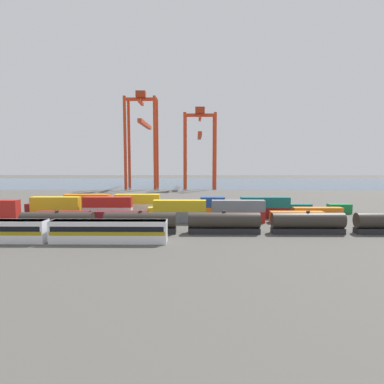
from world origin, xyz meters
TOP-DOWN VIEW (x-y plane):
  - ground_plane at (0.00, 40.00)m, footprint 420.00×420.00m
  - harbour_water at (0.00, 135.08)m, footprint 400.00×110.00m
  - passenger_train at (-19.33, -22.61)m, footprint 41.30×3.14m
  - freight_tank_row at (11.91, -15.15)m, footprint 79.76×3.03m
  - shipping_container_0 at (-37.79, -3.85)m, footprint 6.04×2.44m
  - shipping_container_1 at (-37.79, -3.85)m, footprint 6.04×2.44m
  - shipping_container_2 at (-24.30, -3.85)m, footprint 12.10×2.44m
  - shipping_container_3 at (-10.81, -3.85)m, footprint 12.10×2.44m
  - shipping_container_4 at (2.68, -3.85)m, footprint 12.10×2.44m
  - shipping_container_5 at (2.68, -3.85)m, footprint 12.10×2.44m
  - shipping_container_6 at (16.17, -3.85)m, footprint 12.10×2.44m
  - shipping_container_7 at (16.17, -3.85)m, footprint 12.10×2.44m
  - shipping_container_8 at (29.67, -3.85)m, footprint 12.10×2.44m
  - shipping_container_9 at (-28.89, 2.77)m, footprint 12.10×2.44m
  - shipping_container_10 at (-28.89, 2.77)m, footprint 12.10×2.44m
  - shipping_container_11 at (-15.73, 2.77)m, footprint 12.10×2.44m
  - shipping_container_12 at (-15.73, 2.77)m, footprint 12.10×2.44m
  - shipping_container_13 at (-2.56, 2.77)m, footprint 6.04×2.44m
  - shipping_container_14 at (10.60, 2.77)m, footprint 6.04×2.44m
  - shipping_container_15 at (10.60, 2.77)m, footprint 6.04×2.44m
  - shipping_container_16 at (23.77, 2.77)m, footprint 12.10×2.44m
  - shipping_container_17 at (23.77, 2.77)m, footprint 12.10×2.44m
  - shipping_container_18 at (36.93, 2.77)m, footprint 12.10×2.44m
  - shipping_container_19 at (-36.71, 9.39)m, footprint 6.04×2.44m
  - shipping_container_20 at (-23.05, 9.39)m, footprint 12.10×2.44m
  - shipping_container_21 at (-23.05, 9.39)m, footprint 12.10×2.44m
  - shipping_container_22 at (-9.39, 9.39)m, footprint 12.10×2.44m
  - shipping_container_23 at (-9.39, 9.39)m, footprint 12.10×2.44m
  - shipping_container_24 at (4.27, 9.39)m, footprint 6.04×2.44m
  - shipping_container_25 at (17.92, 9.39)m, footprint 12.10×2.44m
  - shipping_container_26 at (31.58, 9.39)m, footprint 12.10×2.44m
  - shipping_container_27 at (45.24, 9.39)m, footprint 6.04×2.44m
  - gantry_crane_west at (-21.36, 94.31)m, footprint 16.48×38.06m
  - gantry_crane_central at (8.70, 94.10)m, footprint 16.73×35.02m

SIDE VIEW (x-z plane):
  - ground_plane at x=0.00m, z-range 0.00..0.00m
  - harbour_water at x=0.00m, z-range 0.00..0.01m
  - shipping_container_0 at x=-37.79m, z-range 0.00..2.60m
  - shipping_container_2 at x=-24.30m, z-range 0.00..2.60m
  - shipping_container_3 at x=-10.81m, z-range 0.00..2.60m
  - shipping_container_4 at x=2.68m, z-range 0.00..2.60m
  - shipping_container_6 at x=16.17m, z-range 0.00..2.60m
  - shipping_container_8 at x=29.67m, z-range 0.00..2.60m
  - shipping_container_9 at x=-28.89m, z-range 0.00..2.60m
  - shipping_container_11 at x=-15.73m, z-range 0.00..2.60m
  - shipping_container_13 at x=-2.56m, z-range 0.00..2.60m
  - shipping_container_14 at x=10.60m, z-range 0.00..2.60m
  - shipping_container_16 at x=23.77m, z-range 0.00..2.60m
  - shipping_container_18 at x=36.93m, z-range 0.00..2.60m
  - shipping_container_19 at x=-36.71m, z-range 0.00..2.60m
  - shipping_container_20 at x=-23.05m, z-range 0.00..2.60m
  - shipping_container_22 at x=-9.39m, z-range 0.00..2.60m
  - shipping_container_24 at x=4.27m, z-range 0.00..2.60m
  - shipping_container_25 at x=17.92m, z-range 0.00..2.60m
  - shipping_container_26 at x=31.58m, z-range 0.00..2.60m
  - shipping_container_27 at x=45.24m, z-range 0.00..2.60m
  - freight_tank_row at x=11.91m, z-range -0.10..4.38m
  - passenger_train at x=-19.33m, z-range 0.19..4.09m
  - shipping_container_1 at x=-37.79m, z-range 2.60..5.20m
  - shipping_container_5 at x=2.68m, z-range 2.60..5.20m
  - shipping_container_7 at x=16.17m, z-range 2.60..5.20m
  - shipping_container_10 at x=-28.89m, z-range 2.60..5.20m
  - shipping_container_12 at x=-15.73m, z-range 2.60..5.20m
  - shipping_container_15 at x=10.60m, z-range 2.60..5.20m
  - shipping_container_17 at x=23.77m, z-range 2.60..5.20m
  - shipping_container_21 at x=-23.05m, z-range 2.60..5.20m
  - shipping_container_23 at x=-9.39m, z-range 2.60..5.20m
  - gantry_crane_central at x=8.70m, z-range 4.17..45.58m
  - gantry_crane_west at x=-21.36m, z-range 4.79..54.23m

